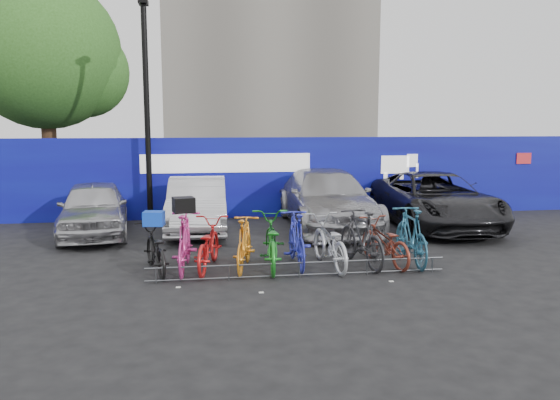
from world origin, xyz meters
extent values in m
plane|color=black|center=(0.00, 0.00, 0.00)|extent=(100.00, 100.00, 0.00)
cube|color=#0C0980|center=(0.00, 6.00, 1.20)|extent=(22.00, 0.15, 2.40)
cube|color=white|center=(-1.00, 5.90, 1.65)|extent=(5.00, 0.02, 0.55)
cube|color=white|center=(4.20, 5.90, 1.55)|extent=(1.20, 0.02, 0.90)
cube|color=red|center=(8.50, 5.90, 1.70)|extent=(0.50, 0.02, 0.35)
cylinder|color=#382314|center=(-7.00, 10.00, 2.00)|extent=(0.50, 0.50, 4.00)
sphere|color=#28541A|center=(-7.00, 10.00, 5.20)|extent=(5.20, 5.20, 5.20)
sphere|color=#28541A|center=(-5.80, 10.30, 4.60)|extent=(3.20, 3.20, 3.20)
cylinder|color=black|center=(-3.20, 5.40, 3.00)|extent=(0.16, 0.16, 6.00)
cube|color=black|center=(-3.20, 5.40, 6.05)|extent=(0.25, 0.50, 0.12)
cylinder|color=#595B60|center=(0.00, -0.60, 0.28)|extent=(5.60, 0.03, 0.03)
cylinder|color=#595B60|center=(0.00, -0.60, 0.05)|extent=(5.60, 0.03, 0.03)
cylinder|color=#595B60|center=(-2.60, -0.60, 0.14)|extent=(0.03, 0.03, 0.28)
cylinder|color=#595B60|center=(-1.30, -0.60, 0.14)|extent=(0.03, 0.03, 0.28)
cylinder|color=#595B60|center=(0.00, -0.60, 0.14)|extent=(0.03, 0.03, 0.28)
cylinder|color=#595B60|center=(1.30, -0.60, 0.14)|extent=(0.03, 0.03, 0.28)
cylinder|color=#595B60|center=(2.60, -0.60, 0.14)|extent=(0.03, 0.03, 0.28)
imported|color=#ACACB1|center=(-4.47, 3.97, 0.69)|extent=(2.13, 4.21, 1.38)
imported|color=silver|center=(-1.87, 4.13, 0.70)|extent=(1.56, 4.25, 1.39)
imported|color=#9D9CA1|center=(1.63, 4.16, 0.77)|extent=(2.21, 5.35, 1.55)
imported|color=black|center=(4.56, 3.77, 0.74)|extent=(2.70, 5.44, 1.48)
imported|color=black|center=(-2.66, 0.15, 0.46)|extent=(1.03, 1.84, 0.91)
imported|color=#CF3186|center=(-2.10, 0.14, 0.58)|extent=(0.69, 1.96, 1.16)
imported|color=red|center=(-1.66, 0.22, 0.49)|extent=(1.02, 1.97, 0.99)
imported|color=orange|center=(-0.96, 0.09, 0.52)|extent=(0.86, 1.80, 1.05)
imported|color=#1B7F20|center=(-0.43, 0.14, 0.54)|extent=(0.90, 2.10, 1.08)
imported|color=#292FB7|center=(0.09, 0.19, 0.56)|extent=(0.56, 1.86, 1.11)
imported|color=#B2B5BA|center=(0.70, 0.01, 0.51)|extent=(0.86, 2.00, 1.02)
imported|color=#28272A|center=(1.37, 0.04, 0.57)|extent=(0.85, 1.97, 1.15)
imported|color=maroon|center=(1.85, 0.05, 0.47)|extent=(0.99, 1.86, 0.93)
imported|color=#225975|center=(2.41, 0.05, 0.58)|extent=(0.66, 1.97, 1.16)
cube|color=blue|center=(-2.66, 0.15, 1.05)|extent=(0.41, 0.34, 0.27)
cube|color=black|center=(-2.10, 0.14, 1.30)|extent=(0.46, 0.43, 0.29)
camera|label=1|loc=(-1.78, -10.24, 2.86)|focal=35.00mm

